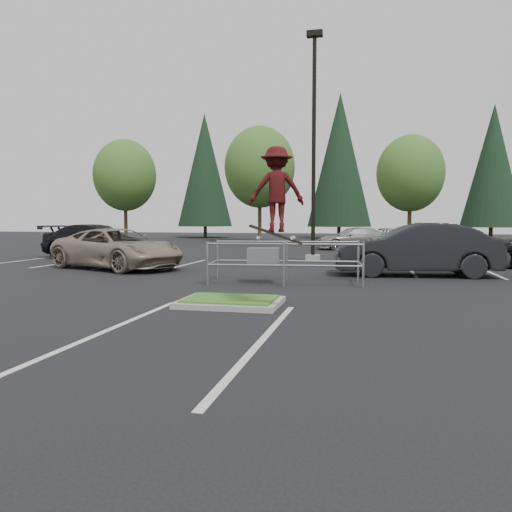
% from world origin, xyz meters
% --- Properties ---
extents(ground, '(120.00, 120.00, 0.00)m').
position_xyz_m(ground, '(0.00, 0.00, 0.00)').
color(ground, black).
rests_on(ground, ground).
extents(grass_median, '(2.20, 1.60, 0.16)m').
position_xyz_m(grass_median, '(0.00, 0.00, 0.08)').
color(grass_median, gray).
rests_on(grass_median, ground).
extents(stall_lines, '(22.62, 17.60, 0.01)m').
position_xyz_m(stall_lines, '(-1.35, 6.02, 0.00)').
color(stall_lines, silver).
rests_on(stall_lines, ground).
extents(light_pole, '(0.70, 0.60, 10.12)m').
position_xyz_m(light_pole, '(0.50, 12.00, 4.56)').
color(light_pole, gray).
rests_on(light_pole, ground).
extents(decid_a, '(5.44, 5.44, 8.91)m').
position_xyz_m(decid_a, '(-18.01, 30.03, 5.58)').
color(decid_a, '#38281C').
rests_on(decid_a, ground).
extents(decid_b, '(5.89, 5.89, 9.64)m').
position_xyz_m(decid_b, '(-6.01, 30.53, 6.04)').
color(decid_b, '#38281C').
rests_on(decid_b, ground).
extents(decid_c, '(5.12, 5.12, 8.38)m').
position_xyz_m(decid_c, '(5.99, 29.83, 5.25)').
color(decid_c, '#38281C').
rests_on(decid_c, ground).
extents(conif_a, '(5.72, 5.72, 13.00)m').
position_xyz_m(conif_a, '(-14.00, 40.00, 7.10)').
color(conif_a, '#38281C').
rests_on(conif_a, ground).
extents(conif_b, '(6.38, 6.38, 14.50)m').
position_xyz_m(conif_b, '(0.00, 40.50, 7.85)').
color(conif_b, '#38281C').
rests_on(conif_b, ground).
extents(conif_c, '(5.50, 5.50, 12.50)m').
position_xyz_m(conif_c, '(14.00, 39.50, 6.85)').
color(conif_c, '#38281C').
rests_on(conif_c, ground).
extents(cart_corral, '(4.56, 2.06, 1.25)m').
position_xyz_m(cart_corral, '(0.07, 3.94, 0.79)').
color(cart_corral, '#92959A').
rests_on(cart_corral, ground).
extents(skateboarder, '(1.19, 0.89, 1.87)m').
position_xyz_m(skateboarder, '(1.20, -1.00, 2.44)').
color(skateboarder, black).
rests_on(skateboarder, ground).
extents(car_l_tan, '(6.12, 4.55, 1.55)m').
position_xyz_m(car_l_tan, '(-6.50, 7.00, 0.77)').
color(car_l_tan, gray).
rests_on(car_l_tan, ground).
extents(car_l_black, '(6.00, 3.14, 1.66)m').
position_xyz_m(car_l_black, '(-10.00, 11.50, 0.83)').
color(car_l_black, black).
rests_on(car_l_black, ground).
extents(car_r_charc, '(5.55, 2.41, 1.77)m').
position_xyz_m(car_r_charc, '(4.50, 7.00, 0.89)').
color(car_r_charc, black).
rests_on(car_r_charc, ground).
extents(car_far_silver, '(5.16, 3.69, 1.39)m').
position_xyz_m(car_far_silver, '(2.09, 21.84, 0.69)').
color(car_far_silver, gray).
rests_on(car_far_silver, ground).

